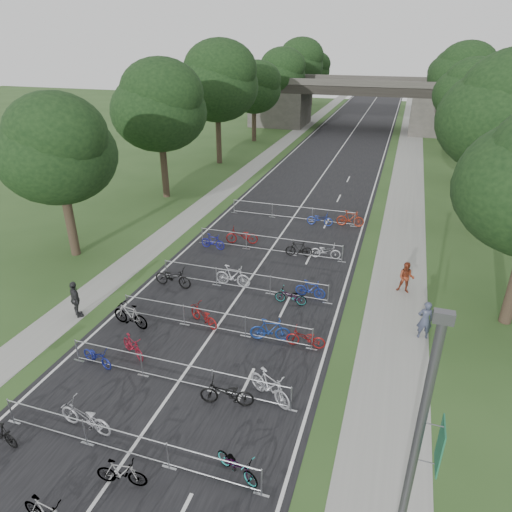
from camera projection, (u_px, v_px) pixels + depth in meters
The scene contains 49 objects.
road at pixel (340, 150), 54.65m from camera, with size 11.00×140.00×0.01m, color black.
sidewalk_right at pixel (410, 155), 52.43m from camera, with size 3.00×140.00×0.01m, color gray.
sidewalk_left at pixel (280, 146), 56.73m from camera, with size 2.00×140.00×0.01m, color gray.
lane_markings at pixel (340, 150), 54.65m from camera, with size 0.12×140.00×0.00m, color silver.
overpass_bridge at pixel (357, 104), 65.96m from camera, with size 31.00×8.00×7.05m.
lamppost at pixel (412, 473), 9.37m from camera, with size 0.61×0.65×8.21m.
tree_left_0 at pixel (57, 151), 25.81m from camera, with size 6.72×6.72×10.25m.
tree_left_1 at pixel (160, 108), 35.73m from camera, with size 7.56×7.56×11.53m.
tree_right_1 at pixel (506, 115), 28.67m from camera, with size 8.18×8.18×12.47m.
tree_left_2 at pixel (217, 83), 45.65m from camera, with size 8.40×8.40×12.81m.
tree_right_2 at pixel (478, 118), 39.80m from camera, with size 6.16×6.16×9.39m.
tree_left_3 at pixel (255, 88), 56.63m from camera, with size 6.72×6.72×10.25m.
tree_right_3 at pixel (468, 91), 49.65m from camera, with size 7.17×7.17×10.93m.
tree_left_4 at pixel (280, 74), 66.55m from camera, with size 7.56×7.56×11.53m.
tree_right_4 at pixel (461, 74), 59.50m from camera, with size 8.18×8.18×12.47m.
tree_left_5 at pixel (299, 64), 76.47m from camera, with size 8.40×8.40×12.81m.
tree_right_5 at pixel (453, 82), 70.63m from camera, with size 6.16×6.16×9.39m.
tree_left_6 at pixel (313, 70), 87.46m from camera, with size 6.72×6.72×10.25m.
tree_right_6 at pixel (450, 70), 80.48m from camera, with size 7.17×7.17×10.93m.
barrier_row_1 at pixel (125, 444), 14.68m from camera, with size 9.70×0.08×1.10m.
barrier_row_2 at pixel (176, 373), 17.76m from camera, with size 9.70×0.08×1.10m.
barrier_row_3 at pixel (214, 321), 21.02m from camera, with size 9.70×0.08×1.10m.
barrier_row_4 at pixel (243, 281), 24.44m from camera, with size 9.70×0.08×1.10m.
barrier_row_5 at pixel (269, 244), 28.73m from camera, with size 9.70×0.08×1.10m.
barrier_row_6 at pixel (292, 213), 33.86m from camera, with size 9.70×0.08×1.10m.
bike_5 at pixel (85, 417), 15.67m from camera, with size 0.75×2.14×1.12m, color #9E9EA5.
bike_6 at pixel (121, 473), 13.77m from camera, with size 0.46×1.63×0.98m, color #A3A6AB.
bike_7 at pixel (237, 465), 14.07m from camera, with size 0.59×1.71×0.90m, color #A3A6AB.
bike_8 at pixel (97, 356), 18.86m from camera, with size 0.58×1.67×0.88m, color navy.
bike_9 at pixel (133, 346), 19.38m from camera, with size 0.46×1.64×0.98m, color maroon.
bike_10 at pixel (227, 394), 16.76m from camera, with size 0.71×2.03×1.07m, color black.
bike_11 at pixel (270, 386), 16.96m from camera, with size 0.59×2.10×1.26m, color #B4B6BD.
bike_12 at pixel (130, 315), 21.34m from camera, with size 0.57×2.00×1.20m, color #A3A6AB.
bike_13 at pixel (204, 316), 21.50m from camera, with size 0.65×1.86×0.98m, color maroon.
bike_14 at pixel (270, 330), 20.35m from camera, with size 0.52×1.84×1.10m, color navy.
bike_15 at pixel (306, 338), 19.95m from camera, with size 0.61×1.74×0.91m, color maroon.
bike_16 at pixel (173, 277), 24.75m from camera, with size 0.75×2.16×1.13m, color black.
bike_17 at pixel (233, 276), 24.78m from camera, with size 0.58×2.04×1.23m, color #B3B4BB.
bike_18 at pixel (291, 296), 23.18m from camera, with size 0.58×1.68×0.88m, color #A3A6AB.
bike_19 at pixel (310, 289), 23.74m from camera, with size 0.46×1.63×0.98m, color navy.
bike_20 at pixel (213, 242), 29.19m from camera, with size 0.47×1.67×1.01m, color navy.
bike_21 at pixel (242, 236), 29.89m from camera, with size 0.74×2.11×1.11m, color maroon.
bike_22 at pixel (299, 249), 28.19m from camera, with size 0.47×1.68×1.01m, color black.
bike_23 at pixel (326, 251), 27.94m from camera, with size 0.64×1.85×0.97m, color #B0B1B8.
bike_26 at pixel (320, 219), 32.85m from camera, with size 0.65×1.87×0.98m, color navy.
bike_27 at pixel (350, 219), 32.63m from camera, with size 0.55×1.96×1.18m, color maroon.
pedestrian_a at pixel (425, 320), 20.37m from camera, with size 0.68×0.45×1.87m, color #393F55.
pedestrian_b at pixel (406, 278), 24.08m from camera, with size 0.84×0.65×1.73m, color maroon.
pedestrian_c at pixel (76, 300), 21.93m from camera, with size 1.11×0.46×1.90m, color #28282A.
Camera 1 is at (7.27, -5.16, 12.40)m, focal length 32.00 mm.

